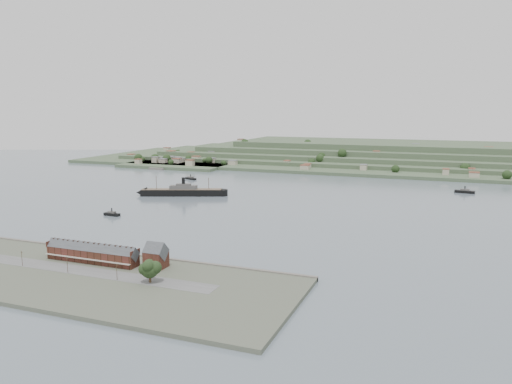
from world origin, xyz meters
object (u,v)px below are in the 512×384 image
(terrace_row, at_px, (92,253))
(tugboat, at_px, (112,214))
(steamship, at_px, (180,192))
(gabled_building, at_px, (156,256))
(fig_tree, at_px, (150,269))

(terrace_row, distance_m, tugboat, 127.58)
(steamship, relative_size, tugboat, 6.12)
(terrace_row, distance_m, gabled_building, 37.74)
(tugboat, relative_size, fig_tree, 1.20)
(terrace_row, relative_size, fig_tree, 4.79)
(steamship, distance_m, tugboat, 98.82)
(gabled_building, xyz_separation_m, fig_tree, (9.72, -20.63, 0.90))
(gabled_building, relative_size, tugboat, 1.01)
(tugboat, bearing_deg, terrace_row, -57.39)
(terrace_row, distance_m, steamship, 215.85)
(gabled_building, bearing_deg, tugboat, 135.77)
(terrace_row, height_order, steamship, steamship)
(gabled_building, height_order, tugboat, gabled_building)
(tugboat, bearing_deg, fig_tree, -46.93)
(steamship, bearing_deg, tugboat, -92.61)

